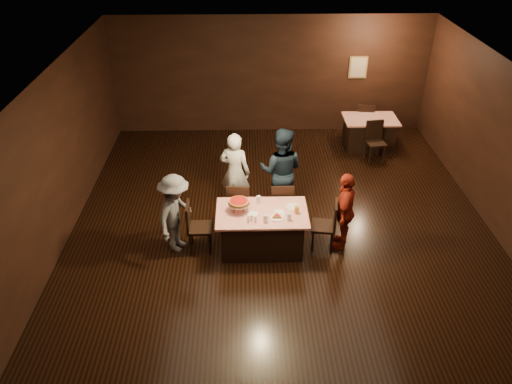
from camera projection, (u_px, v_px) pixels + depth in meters
room at (287, 138)px, 8.06m from camera, size 10.00×10.04×3.02m
main_table at (262, 230)px, 8.89m from camera, size 1.60×1.00×0.77m
back_table at (369, 133)px, 12.35m from camera, size 1.30×0.90×0.77m
chair_far_left at (239, 203)px, 9.47m from camera, size 0.47×0.47×0.95m
chair_far_right at (281, 203)px, 9.49m from camera, size 0.43×0.43×0.95m
chair_end_left at (200, 227)px, 8.82m from camera, size 0.42×0.42×0.95m
chair_end_right at (324, 225)px, 8.86m from camera, size 0.48×0.48×0.95m
chair_back_near at (376, 142)px, 11.71m from camera, size 0.47×0.47×0.95m
chair_back_far at (364, 120)px, 12.81m from camera, size 0.48×0.48×0.95m
diner_white_jacket at (235, 172)px, 9.77m from camera, size 0.69×0.55×1.66m
diner_navy_hoodie at (281, 171)px, 9.69m from camera, size 0.99×0.85×1.78m
diner_grey_knit at (176, 214)px, 8.69m from camera, size 0.87×1.10×1.50m
diner_red_shirt at (345, 211)px, 8.77m from camera, size 0.61×0.94×1.49m
pizza_stand at (239, 202)px, 8.62m from camera, size 0.38×0.38×0.22m
plate_with_slice at (277, 217)px, 8.53m from camera, size 0.25×0.25×0.06m
plate_empty at (293, 207)px, 8.82m from camera, size 0.25×0.25×0.01m
glass_front_left at (266, 219)px, 8.40m from camera, size 0.08×0.08×0.14m
glass_front_right at (289, 217)px, 8.45m from camera, size 0.08×0.08×0.14m
glass_amber at (297, 210)px, 8.62m from camera, size 0.08×0.08×0.14m
glass_back at (259, 200)px, 8.90m from camera, size 0.08×0.08×0.14m
condiments at (252, 219)px, 8.42m from camera, size 0.17×0.10×0.09m
napkin_center at (279, 212)px, 8.69m from camera, size 0.19×0.19×0.01m
napkin_left at (253, 214)px, 8.64m from camera, size 0.21×0.21×0.01m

